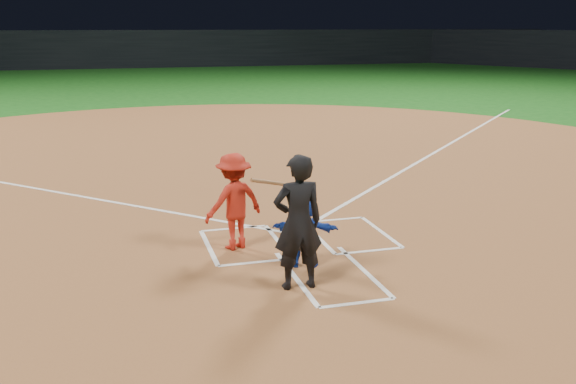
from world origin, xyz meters
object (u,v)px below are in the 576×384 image
object	(u,v)px
catcher	(305,232)
batter_at_plate	(234,201)
home_plate	(298,239)
umpire	(298,222)

from	to	relation	value
catcher	batter_at_plate	xyz separation A→B (m)	(-0.88, 1.14, 0.26)
catcher	batter_at_plate	distance (m)	1.46
home_plate	batter_at_plate	xyz separation A→B (m)	(-1.16, -0.12, 0.81)
catcher	batter_at_plate	size ratio (longest dim) A/B	0.69
catcher	batter_at_plate	bearing A→B (deg)	-29.70
umpire	batter_at_plate	distance (m)	2.00
catcher	umpire	world-z (taller)	umpire
catcher	umpire	distance (m)	0.95
home_plate	umpire	world-z (taller)	umpire
umpire	batter_at_plate	world-z (taller)	umpire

